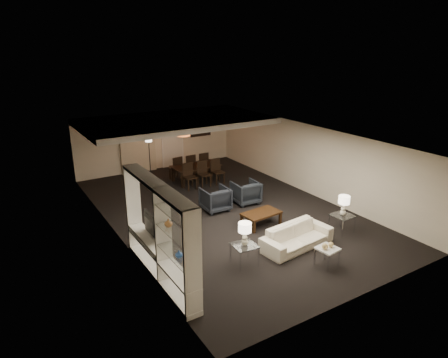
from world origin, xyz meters
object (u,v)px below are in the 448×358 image
vase_amber (168,223)px  floor_speaker (138,229)px  side_table_left (244,255)px  chair_nl (190,177)px  vase_blue (179,254)px  chair_fm (189,166)px  pendant_light (183,133)px  chair_nm (204,174)px  armchair_right (246,192)px  coffee_table (261,219)px  chair_fr (202,163)px  table_lamp_right (344,206)px  television (149,227)px  marble_table (327,257)px  armchair_left (215,199)px  sofa (297,237)px  dining_table (196,173)px  chair_nr (218,172)px  floor_lamp (150,158)px  side_table_right (342,224)px  chair_fl (175,168)px  table_lamp_left (245,234)px

vase_amber → floor_speaker: bearing=87.3°
side_table_left → chair_nl: size_ratio=0.59×
vase_amber → floor_speaker: vase_amber is taller
vase_blue → chair_fm: vase_blue is taller
vase_blue → chair_nl: vase_blue is taller
chair_nl → pendant_light: bearing=73.7°
side_table_left → chair_nm: size_ratio=0.59×
armchair_right → vase_amber: bearing=42.0°
coffee_table → chair_fr: chair_fr is taller
table_lamp_right → television: size_ratio=0.60×
coffee_table → marble_table: 2.70m
pendant_light → armchair_left: bearing=-98.7°
armchair_right → chair_fr: size_ratio=0.88×
table_lamp_right → chair_nm: (-1.48, 5.52, -0.35)m
floor_speaker → sofa: bearing=-42.3°
vase_blue → dining_table: vase_blue is taller
table_lamp_right → marble_table: table_lamp_right is taller
dining_table → chair_nr: 0.90m
television → floor_lamp: 6.51m
sofa → table_lamp_right: size_ratio=3.53×
television → chair_nr: 6.27m
pendant_light → armchair_right: 3.70m
table_lamp_right → floor_speaker: size_ratio=0.58×
armchair_left → side_table_left: size_ratio=1.49×
marble_table → vase_amber: bearing=164.5°
armchair_right → chair_fm: (-0.38, 3.52, 0.10)m
pendant_light → television: 6.55m
armchair_right → chair_nm: chair_nm is taller
pendant_light → floor_lamp: bearing=151.5°
side_table_right → chair_nl: bearing=110.7°
vase_blue → floor_speaker: (0.11, 2.81, -0.63)m
television → chair_nm: television is taller
chair_fl → coffee_table: bearing=88.0°
chair_nr → chair_fl: same height
sofa → armchair_left: 3.36m
chair_fm → sofa: bearing=88.2°
chair_nl → chair_nm: (0.60, 0.00, 0.00)m
armchair_left → vase_blue: 5.00m
sofa → pendant_light: bearing=84.7°
pendant_light → coffee_table: bearing=-88.9°
armchair_right → marble_table: bearing=86.1°
side_table_left → chair_nl: 5.68m
pendant_light → chair_fl: size_ratio=0.54×
vase_amber → floor_lamp: bearing=71.7°
chair_nm → table_lamp_right: bearing=-72.0°
table_lamp_left → vase_blue: vase_blue is taller
floor_speaker → floor_lamp: size_ratio=0.56×
armchair_right → table_lamp_right: table_lamp_right is taller
vase_amber → chair_fm: bearing=60.4°
marble_table → chair_fm: chair_fm is taller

